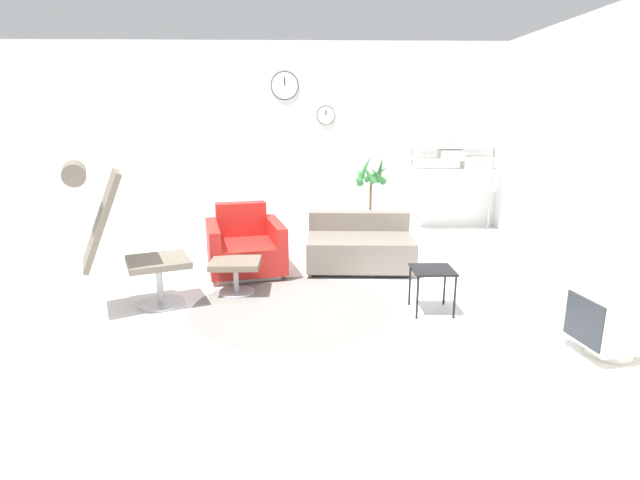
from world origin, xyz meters
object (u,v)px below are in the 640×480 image
armchair_red (245,248)px  crt_television (613,321)px  lounge_chair (116,227)px  potted_plant (371,199)px  ottoman (236,269)px  couch_low (360,248)px  shelf_unit (461,159)px  side_table (432,274)px

armchair_red → crt_television: 3.64m
lounge_chair → potted_plant: size_ratio=1.14×
ottoman → couch_low: size_ratio=0.39×
couch_low → potted_plant: size_ratio=1.05×
armchair_red → shelf_unit: size_ratio=0.54×
side_table → potted_plant: bearing=93.8°
armchair_red → shelf_unit: 3.71m
side_table → ottoman: bearing=163.7°
ottoman → armchair_red: (0.01, 0.71, 0.02)m
armchair_red → crt_television: (2.96, -2.12, -0.01)m
couch_low → side_table: (0.51, -1.39, 0.12)m
ottoman → side_table: size_ratio=1.19×
couch_low → shelf_unit: shelf_unit is taller
armchair_red → shelf_unit: shelf_unit is taller
side_table → crt_television: (1.13, -0.88, -0.09)m
crt_television → potted_plant: size_ratio=0.47×
potted_plant → side_table: bearing=-86.2°
couch_low → shelf_unit: size_ratio=0.65×
ottoman → couch_low: couch_low is taller
armchair_red → side_table: (1.83, -1.24, 0.08)m
lounge_chair → crt_television: (3.94, -1.00, -0.51)m
lounge_chair → ottoman: size_ratio=2.81×
ottoman → potted_plant: size_ratio=0.41×
crt_television → shelf_unit: bearing=-9.5°
potted_plant → couch_low: bearing=-101.6°
lounge_chair → shelf_unit: bearing=104.6°
shelf_unit → crt_television: bearing=-90.9°
ottoman → armchair_red: size_ratio=0.47×
lounge_chair → shelf_unit: shelf_unit is taller
potted_plant → shelf_unit: bearing=12.0°
armchair_red → side_table: armchair_red is taller
lounge_chair → shelf_unit: 5.08m
crt_television → armchair_red: bearing=45.7°
lounge_chair → side_table: lounge_chair is taller
side_table → shelf_unit: bearing=69.8°
couch_low → shelf_unit: 2.65m
lounge_chair → crt_television: bearing=52.5°
lounge_chair → couch_low: lounge_chair is taller
lounge_chair → couch_low: size_ratio=1.09×
ottoman → lounge_chair: bearing=-156.7°
shelf_unit → side_table: bearing=-110.2°
potted_plant → armchair_red: bearing=-134.0°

